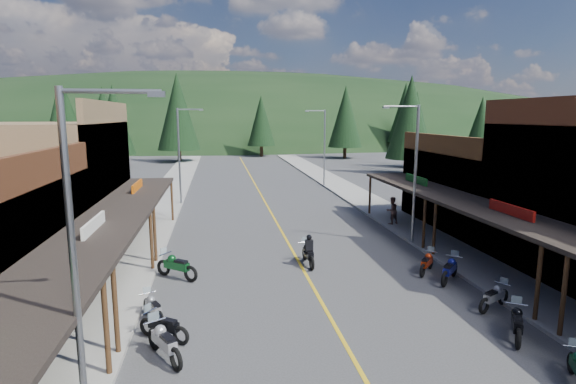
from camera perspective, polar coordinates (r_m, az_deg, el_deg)
name	(u,v)px	position (r m, az deg, el deg)	size (l,w,h in m)	color
ground	(326,310)	(17.93, 4.87, -14.76)	(220.00, 220.00, 0.00)	#38383A
centerline	(268,207)	(36.80, -2.56, -1.92)	(0.15, 90.00, 0.01)	gold
sidewalk_west	(158,210)	(36.88, -16.13, -2.17)	(3.40, 94.00, 0.15)	gray
sidewalk_east	(370,203)	(38.71, 10.35, -1.39)	(3.40, 94.00, 0.15)	gray
shop_west_3	(44,185)	(29.11, -28.54, 0.83)	(10.90, 10.20, 8.20)	brown
shop_east_3	(487,189)	(32.78, 23.93, 0.30)	(10.90, 10.20, 6.20)	#4C2D16
streetlight_0	(80,255)	(10.68, -24.90, -7.27)	(2.16, 0.18, 8.00)	gray
streetlight_1	(181,152)	(38.06, -13.45, 4.98)	(2.16, 0.18, 8.00)	gray
streetlight_2	(413,168)	(26.39, 15.61, 2.92)	(2.16, 0.18, 8.00)	gray
streetlight_3	(323,144)	(47.21, 4.48, 6.08)	(2.16, 0.18, 8.00)	gray
ridge_hill	(229,138)	(151.07, -7.49, 6.80)	(310.00, 140.00, 60.00)	black
pine_1	(104,116)	(88.13, -22.36, 8.87)	(5.88, 5.88, 12.50)	black
pine_2	(178,112)	(74.08, -13.82, 9.87)	(6.72, 6.72, 14.00)	black
pine_3	(261,121)	(82.22, -3.42, 9.03)	(5.04, 5.04, 11.00)	black
pine_4	(345,116)	(78.95, 7.31, 9.49)	(5.88, 5.88, 12.50)	black
pine_5	(405,113)	(95.69, 14.65, 9.73)	(6.72, 6.72, 14.00)	black
pine_6	(481,120)	(94.19, 23.36, 8.35)	(5.04, 5.04, 11.00)	black
pine_7	(67,116)	(96.01, -26.24, 8.61)	(5.88, 5.88, 12.50)	black
pine_8	(59,128)	(58.68, -27.06, 7.25)	(4.48, 4.48, 10.00)	black
pine_9	(416,123)	(66.97, 15.92, 8.45)	(4.93, 4.93, 10.80)	black
pine_10	(114,120)	(67.31, -21.22, 8.52)	(5.38, 5.38, 11.60)	black
pine_11	(410,117)	(58.93, 15.26, 9.14)	(5.82, 5.82, 12.40)	black
bike_west_6	(164,341)	(14.90, -15.46, -17.74)	(0.74, 2.21, 1.26)	#A6A4AA
bike_west_7	(164,325)	(16.06, -15.52, -15.91)	(0.66, 1.98, 1.13)	black
bike_west_8	(153,307)	(17.56, -16.74, -13.78)	(0.63, 1.89, 1.08)	gray
bike_west_9	(177,265)	(21.40, -13.97, -8.97)	(0.78, 2.33, 1.33)	#0D431B
bike_east_6	(517,322)	(17.40, 27.07, -14.46)	(0.70, 2.11, 1.20)	black
bike_east_7	(494,296)	(19.45, 24.73, -11.88)	(0.65, 1.94, 1.11)	gray
bike_east_8	(450,268)	(21.72, 19.86, -9.12)	(0.73, 2.18, 1.25)	navy
bike_east_9	(427,262)	(22.53, 17.22, -8.46)	(0.65, 1.96, 1.12)	#A4270B
rider_on_bike	(308,253)	(22.62, 2.59, -7.68)	(0.78, 2.18, 1.65)	black
pedestrian_east_b	(392,210)	(31.13, 13.05, -2.30)	(0.90, 0.52, 1.86)	brown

